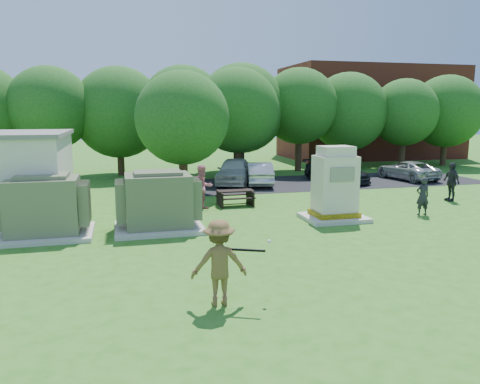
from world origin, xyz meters
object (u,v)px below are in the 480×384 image
object	(u,v)px
generator_cabinet	(335,188)
car_dark	(337,172)
transformer_left	(44,208)
car_silver_a	(259,174)
person_walking_right	(451,182)
car_white	(234,171)
picnic_table	(235,196)
person_at_picnic	(203,187)
person_by_generator	(423,196)
car_silver_b	(407,170)
transformer_right	(158,202)
batter	(219,263)

from	to	relation	value
generator_cabinet	car_dark	bearing A→B (deg)	63.57
transformer_left	car_silver_a	distance (m)	13.38
person_walking_right	car_white	xyz separation A→B (m)	(-8.48, 7.46, -0.14)
generator_cabinet	person_walking_right	size ratio (longest dim) A/B	1.57
picnic_table	car_silver_a	world-z (taller)	car_silver_a
person_at_picnic	person_walking_right	size ratio (longest dim) A/B	1.05
person_by_generator	car_dark	size ratio (longest dim) A/B	0.35
transformer_left	car_silver_a	world-z (taller)	transformer_left
picnic_table	person_at_picnic	world-z (taller)	person_at_picnic
car_silver_b	person_at_picnic	bearing A→B (deg)	14.17
person_by_generator	generator_cabinet	bearing A→B (deg)	1.24
car_dark	person_at_picnic	bearing A→B (deg)	-167.47
transformer_left	car_silver_b	size ratio (longest dim) A/B	0.73
generator_cabinet	person_by_generator	xyz separation A→B (m)	(3.75, -0.13, -0.47)
transformer_right	person_walking_right	bearing A→B (deg)	8.79
picnic_table	car_white	distance (m)	6.22
person_walking_right	car_silver_a	xyz separation A→B (m)	(-7.21, 6.79, -0.25)
car_white	car_silver_a	xyz separation A→B (m)	(1.27, -0.67, -0.11)
person_at_picnic	car_silver_a	world-z (taller)	person_at_picnic
car_dark	car_silver_b	world-z (taller)	car_dark
transformer_right	car_dark	bearing A→B (deg)	38.51
batter	car_silver_a	distance (m)	16.68
picnic_table	batter	xyz separation A→B (m)	(-2.88, -10.33, 0.50)
transformer_left	transformer_right	xyz separation A→B (m)	(3.70, 0.00, 0.00)
batter	person_by_generator	size ratio (longest dim) A/B	1.21
batter	person_by_generator	bearing A→B (deg)	-141.64
batter	car_dark	size ratio (longest dim) A/B	0.43
person_walking_right	generator_cabinet	bearing A→B (deg)	-70.02
person_walking_right	person_at_picnic	bearing A→B (deg)	-92.17
transformer_right	generator_cabinet	distance (m)	6.61
generator_cabinet	car_white	distance (m)	9.80
generator_cabinet	person_at_picnic	world-z (taller)	generator_cabinet
person_by_generator	car_silver_b	bearing A→B (deg)	-117.42
transformer_right	person_by_generator	xyz separation A→B (m)	(10.36, -0.24, -0.21)
person_by_generator	transformer_right	bearing A→B (deg)	1.92
transformer_left	generator_cabinet	size ratio (longest dim) A/B	1.07
batter	car_silver_a	xyz separation A→B (m)	(5.58, 15.72, -0.28)
transformer_right	generator_cabinet	size ratio (longest dim) A/B	1.07
picnic_table	car_silver_a	size ratio (longest dim) A/B	0.41
person_at_picnic	car_white	distance (m)	7.20
generator_cabinet	car_silver_b	size ratio (longest dim) A/B	0.69
car_white	car_dark	xyz separation A→B (m)	(5.98, -0.79, -0.12)
person_by_generator	car_dark	bearing A→B (deg)	-90.92
person_walking_right	car_silver_b	distance (m)	6.92
transformer_left	batter	size ratio (longest dim) A/B	1.62
person_by_generator	car_white	size ratio (longest dim) A/B	0.35
person_at_picnic	transformer_right	bearing A→B (deg)	-147.28
batter	car_silver_a	size ratio (longest dim) A/B	0.47
transformer_left	person_at_picnic	world-z (taller)	transformer_left
car_silver_a	car_silver_b	bearing A→B (deg)	-169.37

